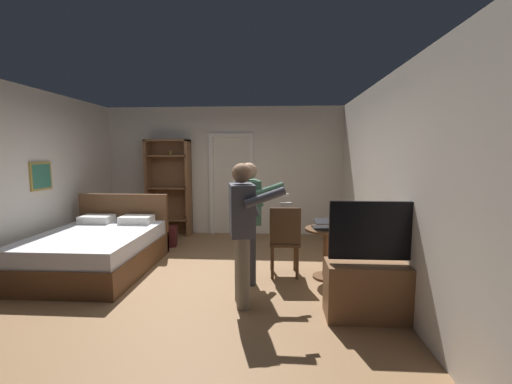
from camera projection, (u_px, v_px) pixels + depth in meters
The scene contains 15 objects.
ground_plane at pixel (196, 278), 4.61m from camera, with size 5.73×5.73×0.00m, color olive.
wall_back at pixel (225, 171), 7.09m from camera, with size 5.18×0.12×2.68m, color silver.
wall_left at pixel (14, 181), 4.61m from camera, with size 0.15×5.45×2.68m.
wall_right at pixel (387, 183), 4.30m from camera, with size 0.12×5.45×2.68m, color silver.
doorway_frame at pixel (231, 177), 7.02m from camera, with size 0.93×0.08×2.13m.
bed at pixel (98, 249), 4.94m from camera, with size 1.55×2.01×1.02m.
bookshelf at pixel (169, 184), 6.97m from camera, with size 0.91×0.32×2.00m.
tv_flatscreen at pixel (378, 284), 3.46m from camera, with size 1.07×0.40×1.24m.
side_table at pixel (326, 245), 4.58m from camera, with size 0.58×0.58×0.70m.
laptop at pixel (325, 225), 4.50m from camera, with size 0.35×0.36×0.15m.
bottle_on_table at pixel (338, 222), 4.45m from camera, with size 0.06×0.06×0.27m.
wooden_chair at pixel (285, 238), 4.61m from camera, with size 0.44×0.44×0.99m.
person_blue_shirt at pixel (243, 225), 3.73m from camera, with size 0.72×0.59×1.61m.
person_striped_shirt at pixel (249, 214), 4.41m from camera, with size 0.70×0.60×1.60m.
suitcase_dark at pixel (162, 236), 6.20m from camera, with size 0.52×0.32×0.36m, color #4C1919.
Camera 1 is at (1.11, -4.38, 1.73)m, focal length 23.36 mm.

